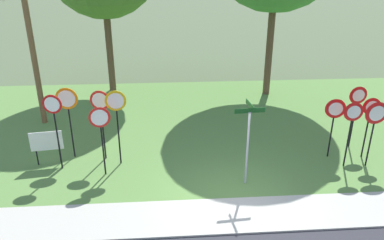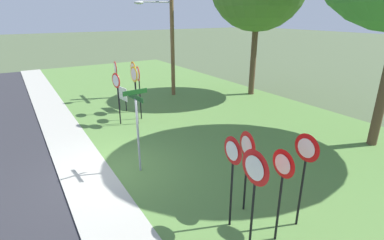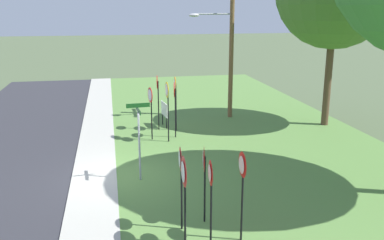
# 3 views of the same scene
# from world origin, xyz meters

# --- Properties ---
(ground_plane) EXTENTS (160.00, 160.00, 0.00)m
(ground_plane) POSITION_xyz_m (0.00, 0.00, 0.00)
(ground_plane) COLOR #4C5B3D
(sidewalk_strip) EXTENTS (44.00, 1.60, 0.06)m
(sidewalk_strip) POSITION_xyz_m (0.00, -0.80, 0.03)
(sidewalk_strip) COLOR #ADAA9E
(sidewalk_strip) RESTS_ON ground_plane
(grass_median) EXTENTS (44.00, 12.00, 0.04)m
(grass_median) POSITION_xyz_m (0.00, 6.00, 0.02)
(grass_median) COLOR #567F3D
(grass_median) RESTS_ON ground_plane
(stop_sign_near_left) EXTENTS (0.65, 0.13, 2.73)m
(stop_sign_near_left) POSITION_xyz_m (-5.73, 2.20, 2.00)
(stop_sign_near_left) COLOR black
(stop_sign_near_left) RESTS_ON grass_median
(stop_sign_near_right) EXTENTS (0.71, 0.10, 2.75)m
(stop_sign_near_right) POSITION_xyz_m (-3.71, 2.40, 2.04)
(stop_sign_near_right) COLOR black
(stop_sign_near_right) RESTS_ON grass_median
(stop_sign_far_left) EXTENTS (0.69, 0.14, 2.63)m
(stop_sign_far_left) POSITION_xyz_m (-4.31, 2.82, 1.94)
(stop_sign_far_left) COLOR black
(stop_sign_far_left) RESTS_ON grass_median
(stop_sign_far_center) EXTENTS (0.78, 0.11, 2.68)m
(stop_sign_far_center) POSITION_xyz_m (-5.47, 3.04, 2.01)
(stop_sign_far_center) COLOR black
(stop_sign_far_center) RESTS_ON grass_median
(stop_sign_far_right) EXTENTS (0.68, 0.15, 2.45)m
(stop_sign_far_right) POSITION_xyz_m (-4.16, 1.69, 1.81)
(stop_sign_far_right) COLOR black
(stop_sign_far_right) RESTS_ON grass_median
(yield_sign_near_left) EXTENTS (0.71, 0.16, 2.27)m
(yield_sign_near_left) POSITION_xyz_m (3.89, 2.36, 1.72)
(yield_sign_near_left) COLOR black
(yield_sign_near_left) RESTS_ON grass_median
(yield_sign_near_right) EXTENTS (0.67, 0.10, 2.46)m
(yield_sign_near_right) POSITION_xyz_m (5.05, 3.10, 1.86)
(yield_sign_near_right) COLOR black
(yield_sign_near_right) RESTS_ON grass_median
(yield_sign_far_left) EXTENTS (0.64, 0.11, 2.32)m
(yield_sign_far_left) POSITION_xyz_m (5.14, 2.25, 1.75)
(yield_sign_far_left) COLOR black
(yield_sign_far_left) RESTS_ON grass_median
(yield_sign_far_right) EXTENTS (0.67, 0.11, 2.40)m
(yield_sign_far_right) POSITION_xyz_m (4.18, 1.66, 1.82)
(yield_sign_far_right) COLOR black
(yield_sign_far_right) RESTS_ON grass_median
(yield_sign_center) EXTENTS (0.79, 0.10, 2.41)m
(yield_sign_center) POSITION_xyz_m (4.96, 1.61, 1.84)
(yield_sign_center) COLOR black
(yield_sign_center) RESTS_ON grass_median
(street_name_post) EXTENTS (0.96, 0.81, 2.79)m
(street_name_post) POSITION_xyz_m (0.47, 0.83, 1.71)
(street_name_post) COLOR #9EA0A8
(street_name_post) RESTS_ON grass_median
(utility_pole) EXTENTS (2.10, 2.45, 7.76)m
(utility_pole) POSITION_xyz_m (-7.52, 6.24, 4.27)
(utility_pole) COLOR brown
(utility_pole) RESTS_ON grass_median
(notice_board) EXTENTS (1.09, 0.18, 1.25)m
(notice_board) POSITION_xyz_m (-6.25, 2.58, 0.87)
(notice_board) COLOR black
(notice_board) RESTS_ON grass_median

